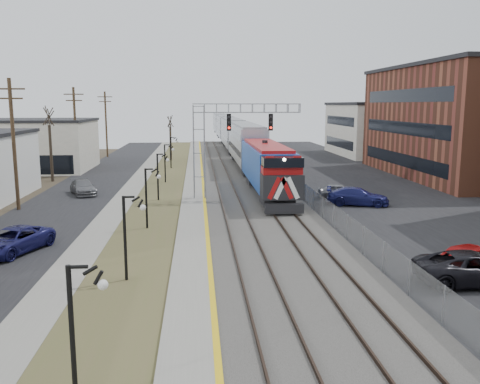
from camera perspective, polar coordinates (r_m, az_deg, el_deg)
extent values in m
plane|color=#473D2D|center=(16.84, -2.10, -18.77)|extent=(160.00, 160.00, 0.00)
cube|color=black|center=(51.57, -16.91, 0.41)|extent=(7.00, 120.00, 0.04)
cube|color=gray|center=(50.82, -11.95, 0.51)|extent=(2.00, 120.00, 0.08)
cube|color=#4F512B|center=(50.53, -8.57, 0.55)|extent=(4.00, 120.00, 0.06)
cube|color=gray|center=(50.41, -5.17, 0.70)|extent=(2.00, 120.00, 0.24)
cube|color=#595651|center=(50.63, 0.50, 0.76)|extent=(8.00, 120.00, 0.20)
cube|color=black|center=(53.11, 13.50, 0.83)|extent=(16.00, 120.00, 0.04)
cube|color=gold|center=(50.39, -4.17, 0.86)|extent=(0.24, 120.00, 0.01)
cube|color=#2D2119|center=(50.42, -2.61, 0.91)|extent=(0.08, 120.00, 0.15)
cube|color=#2D2119|center=(50.50, -0.91, 0.94)|extent=(0.08, 120.00, 0.15)
cube|color=#2D2119|center=(50.67, 1.34, 0.97)|extent=(0.08, 120.00, 0.15)
cube|color=#2D2119|center=(50.85, 3.03, 0.99)|extent=(0.08, 120.00, 0.15)
cube|color=#1444A8|center=(44.68, 3.13, 2.61)|extent=(3.00, 17.00, 4.25)
cube|color=black|center=(36.48, 4.99, -1.87)|extent=(2.80, 0.50, 0.70)
cube|color=#9C9EA6|center=(64.69, 0.64, 5.33)|extent=(3.00, 22.00, 5.33)
cube|color=#9C9EA6|center=(87.36, -0.80, 6.49)|extent=(3.00, 22.00, 5.33)
cube|color=#9C9EA6|center=(110.08, -1.65, 7.17)|extent=(3.00, 22.00, 5.33)
cube|color=#9C9EA6|center=(132.83, -2.21, 7.62)|extent=(3.00, 22.00, 5.33)
cube|color=gray|center=(42.97, -4.62, 4.35)|extent=(1.00, 1.00, 8.00)
cube|color=gray|center=(42.98, 0.72, 9.39)|extent=(9.00, 0.80, 0.80)
cube|color=black|center=(42.44, -1.26, 7.83)|extent=(0.35, 0.25, 1.40)
cube|color=black|center=(42.80, 3.47, 7.84)|extent=(0.35, 0.25, 1.40)
cylinder|color=black|center=(14.53, -18.31, -15.35)|extent=(0.14, 0.14, 4.00)
cylinder|color=black|center=(23.80, -12.79, -5.18)|extent=(0.14, 0.14, 4.00)
cylinder|color=black|center=(33.50, -10.48, -0.78)|extent=(0.14, 0.14, 4.00)
cylinder|color=black|center=(43.33, -9.22, 1.64)|extent=(0.14, 0.14, 4.00)
cylinder|color=black|center=(53.23, -8.42, 3.16)|extent=(0.14, 0.14, 4.00)
cylinder|color=black|center=(65.15, -7.78, 4.38)|extent=(0.14, 0.14, 4.00)
cylinder|color=#4C3823|center=(42.23, -24.05, 4.81)|extent=(0.28, 0.28, 10.00)
cylinder|color=#4C3823|center=(61.43, -17.98, 6.48)|extent=(0.28, 0.28, 10.00)
cylinder|color=#4C3823|center=(81.03, -14.80, 7.32)|extent=(0.28, 0.28, 10.00)
cube|color=gray|center=(51.08, 5.20, 1.59)|extent=(0.04, 120.00, 1.60)
cube|color=beige|center=(68.08, -22.29, 4.81)|extent=(14.00, 12.00, 6.00)
cube|color=brown|center=(62.81, 24.58, 7.05)|extent=(16.00, 26.00, 12.00)
cube|color=beige|center=(85.57, 16.27, 6.69)|extent=(16.00, 18.00, 8.00)
cylinder|color=#382D23|center=(57.11, -20.46, 4.08)|extent=(0.30, 0.30, 5.95)
cylinder|color=#382D23|center=(75.09, -7.80, 5.43)|extent=(0.30, 0.30, 4.90)
imported|color=#9B0B0C|center=(27.11, 24.72, -6.81)|extent=(4.57, 3.06, 1.45)
imported|color=black|center=(25.43, 24.95, -7.85)|extent=(5.46, 2.75, 1.48)
imported|color=navy|center=(41.95, 13.07, -0.53)|extent=(5.29, 3.28, 1.43)
imported|color=slate|center=(44.60, 11.12, 0.04)|extent=(3.93, 2.06, 1.28)
imported|color=#171751|center=(30.47, -24.16, -5.07)|extent=(3.94, 5.44, 1.37)
imported|color=slate|center=(47.93, -17.22, 0.47)|extent=(3.39, 4.83, 1.30)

